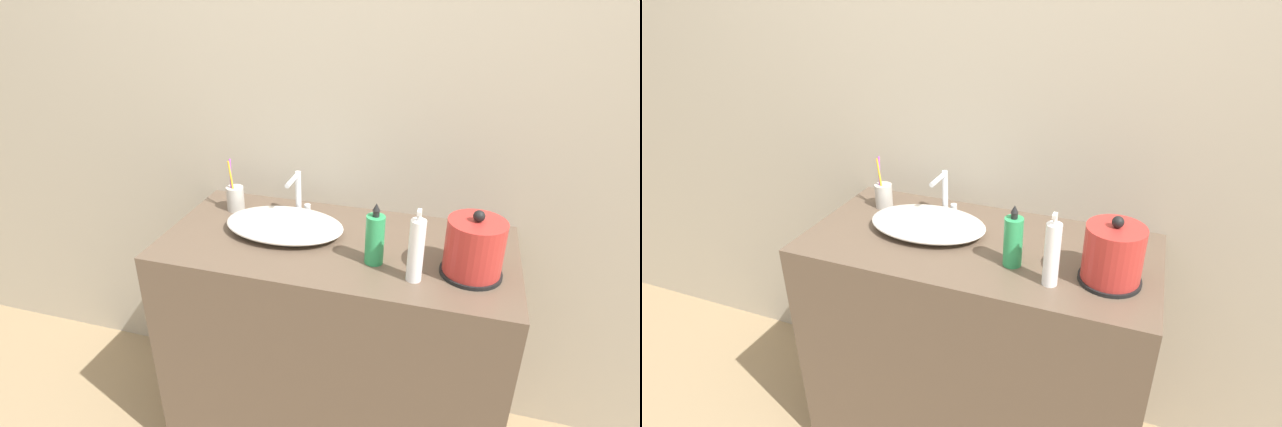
% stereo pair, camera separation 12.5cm
% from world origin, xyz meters
% --- Properties ---
extents(wall_back, '(6.00, 0.04, 2.60)m').
position_xyz_m(wall_back, '(0.00, 0.60, 1.30)').
color(wall_back, '#ADA38E').
rests_on(wall_back, ground_plane).
extents(vanity_counter, '(1.20, 0.58, 0.90)m').
position_xyz_m(vanity_counter, '(0.00, 0.29, 0.45)').
color(vanity_counter, brown).
rests_on(vanity_counter, ground_plane).
extents(sink_basin, '(0.43, 0.28, 0.06)m').
position_xyz_m(sink_basin, '(-0.20, 0.31, 0.93)').
color(sink_basin, silver).
rests_on(sink_basin, vanity_counter).
extents(faucet, '(0.06, 0.13, 0.17)m').
position_xyz_m(faucet, '(-0.19, 0.45, 1.00)').
color(faucet, silver).
rests_on(faucet, vanity_counter).
extents(electric_kettle, '(0.19, 0.19, 0.22)m').
position_xyz_m(electric_kettle, '(0.45, 0.21, 0.99)').
color(electric_kettle, black).
rests_on(electric_kettle, vanity_counter).
extents(toothbrush_cup, '(0.07, 0.07, 0.20)m').
position_xyz_m(toothbrush_cup, '(-0.44, 0.43, 0.95)').
color(toothbrush_cup, '#B7B2A8').
rests_on(toothbrush_cup, vanity_counter).
extents(lotion_bottle, '(0.05, 0.05, 0.24)m').
position_xyz_m(lotion_bottle, '(0.28, 0.13, 1.00)').
color(lotion_bottle, white).
rests_on(lotion_bottle, vanity_counter).
extents(shampoo_bottle, '(0.06, 0.06, 0.21)m').
position_xyz_m(shampoo_bottle, '(0.15, 0.20, 0.99)').
color(shampoo_bottle, '#2D9956').
rests_on(shampoo_bottle, vanity_counter).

